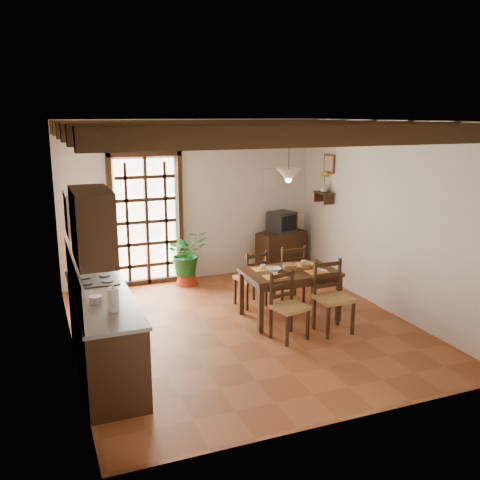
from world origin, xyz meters
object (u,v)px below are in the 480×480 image
dining_table (290,277)px  potted_plant (186,253)px  pendant_lamp (289,174)px  chair_far_left (251,288)px  sideboard (281,252)px  crt_tv (282,222)px  kitchen_counter (104,332)px  chair_near_left (289,319)px  chair_near_right (333,310)px  chair_far_right (289,283)px

dining_table → potted_plant: size_ratio=0.65×
pendant_lamp → chair_far_left: bearing=118.7°
sideboard → crt_tv: size_ratio=1.69×
potted_plant → sideboard: bearing=2.4°
kitchen_counter → chair_near_left: bearing=1.1°
chair_near_left → crt_tv: crt_tv is taller
potted_plant → pendant_lamp: pendant_lamp is taller
potted_plant → pendant_lamp: bearing=-64.0°
crt_tv → kitchen_counter: bearing=-160.6°
chair_near_right → potted_plant: 3.00m
crt_tv → potted_plant: (-1.84, -0.07, -0.39)m
kitchen_counter → pendant_lamp: (2.70, 0.81, 1.60)m
chair_near_left → potted_plant: bearing=88.5°
chair_near_right → chair_far_right: size_ratio=1.06×
dining_table → chair_near_right: size_ratio=1.37×
dining_table → kitchen_counter: bearing=-164.5°
chair_far_right → pendant_lamp: size_ratio=1.08×
chair_far_left → sideboard: 1.88m
chair_near_right → chair_far_left: 1.49m
chair_near_left → kitchen_counter: bearing=166.9°
dining_table → potted_plant: (-0.95, 2.04, -0.05)m
kitchen_counter → pendant_lamp: pendant_lamp is taller
kitchen_counter → chair_near_right: kitchen_counter is taller
dining_table → chair_far_left: chair_far_left is taller
dining_table → sideboard: bearing=67.9°
kitchen_counter → pendant_lamp: size_ratio=2.66×
kitchen_counter → crt_tv: 4.60m
chair_far_left → crt_tv: 2.00m
chair_far_left → sideboard: chair_far_left is taller
kitchen_counter → crt_tv: (3.60, 2.82, 0.49)m
chair_near_left → chair_far_right: size_ratio=0.97×
chair_near_right → crt_tv: size_ratio=1.80×
pendant_lamp → potted_plant: bearing=116.0°
kitchen_counter → chair_far_right: kitchen_counter is taller
dining_table → crt_tv: (0.89, 2.11, 0.34)m
chair_near_left → pendant_lamp: 1.99m
dining_table → chair_far_right: size_ratio=1.44×
kitchen_counter → dining_table: 2.80m
potted_plant → pendant_lamp: 2.63m
chair_far_right → crt_tv: crt_tv is taller
chair_far_left → potted_plant: (-0.63, 1.36, 0.29)m
dining_table → chair_far_left: 0.82m
pendant_lamp → crt_tv: bearing=66.0°
sideboard → chair_near_right: bearing=-116.1°
chair_near_right → sideboard: 2.85m
chair_near_right → pendant_lamp: pendant_lamp is taller
chair_far_left → chair_near_left: bearing=77.0°
crt_tv → sideboard: bearing=71.3°
crt_tv → chair_near_left: bearing=-132.7°
chair_near_right → crt_tv: (0.58, 2.78, 0.66)m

